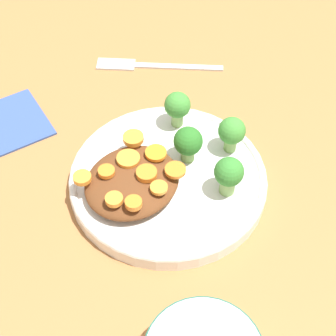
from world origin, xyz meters
TOP-DOWN VIEW (x-y plane):
  - ground_plane at (0.00, 0.00)m, footprint 4.00×4.00m
  - plate at (0.00, 0.00)m, footprint 0.23×0.23m
  - stew_mound at (0.04, -0.02)m, footprint 0.11×0.10m
  - broccoli_floret_0 at (-0.03, 0.07)m, footprint 0.03×0.03m
  - broccoli_floret_1 at (-0.04, 0.00)m, footprint 0.03×0.03m
  - broccoli_floret_2 at (-0.07, -0.05)m, footprint 0.03×0.03m
  - broccoli_floret_3 at (-0.08, 0.03)m, footprint 0.03×0.03m
  - carrot_slice_0 at (0.03, -0.01)m, footprint 0.02×0.02m
  - carrot_slice_1 at (0.07, 0.01)m, footprint 0.02×0.02m
  - carrot_slice_2 at (0.03, -0.04)m, footprint 0.03×0.03m
  - carrot_slice_3 at (0.06, -0.04)m, footprint 0.02×0.02m
  - carrot_slice_4 at (0.01, 0.02)m, footprint 0.02×0.02m
  - carrot_slice_5 at (0.08, -0.01)m, footprint 0.02×0.02m
  - carrot_slice_6 at (0.04, 0.02)m, footprint 0.02×0.02m
  - carrot_slice_7 at (0.00, -0.05)m, footprint 0.02×0.02m
  - carrot_slice_8 at (-0.00, -0.02)m, footprint 0.03×0.03m
  - carrot_slice_9 at (0.08, -0.06)m, footprint 0.02×0.02m
  - fork at (-0.15, -0.17)m, footprint 0.12×0.16m

SIDE VIEW (x-z plane):
  - ground_plane at x=0.00m, z-range 0.00..0.00m
  - fork at x=-0.15m, z-range 0.00..0.01m
  - plate at x=0.00m, z-range 0.00..0.02m
  - stew_mound at x=0.04m, z-range 0.02..0.04m
  - carrot_slice_6 at x=0.04m, z-range 0.04..0.05m
  - carrot_slice_8 at x=0.00m, z-range 0.04..0.05m
  - carrot_slice_4 at x=0.01m, z-range 0.04..0.05m
  - carrot_slice_2 at x=0.03m, z-range 0.04..0.05m
  - broccoli_floret_1 at x=-0.04m, z-range 0.02..0.07m
  - carrot_slice_3 at x=0.06m, z-range 0.04..0.05m
  - carrot_slice_5 at x=0.08m, z-range 0.04..0.05m
  - carrot_slice_9 at x=0.08m, z-range 0.04..0.05m
  - carrot_slice_7 at x=0.00m, z-range 0.04..0.05m
  - carrot_slice_0 at x=0.03m, z-range 0.04..0.05m
  - carrot_slice_1 at x=0.07m, z-range 0.04..0.05m
  - broccoli_floret_3 at x=-0.08m, z-range 0.02..0.07m
  - broccoli_floret_2 at x=-0.07m, z-range 0.02..0.07m
  - broccoli_floret_0 at x=-0.03m, z-range 0.02..0.07m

